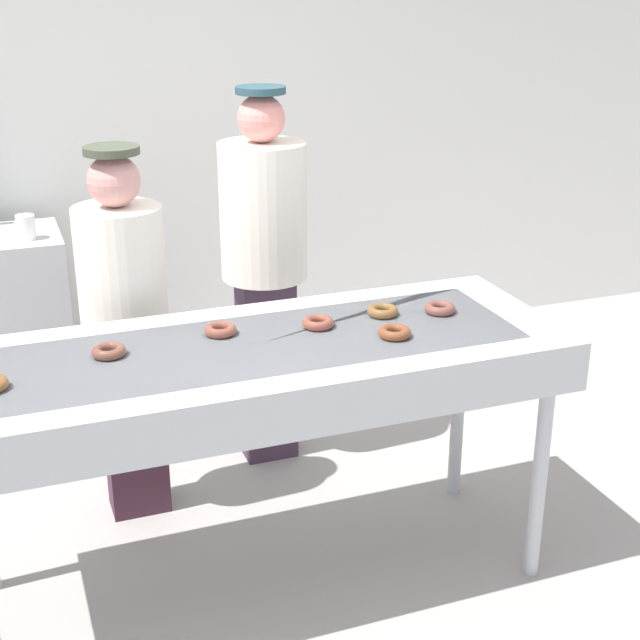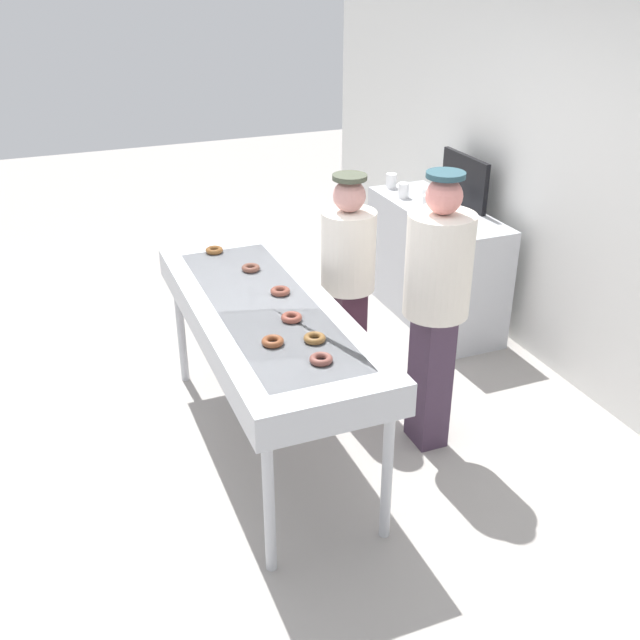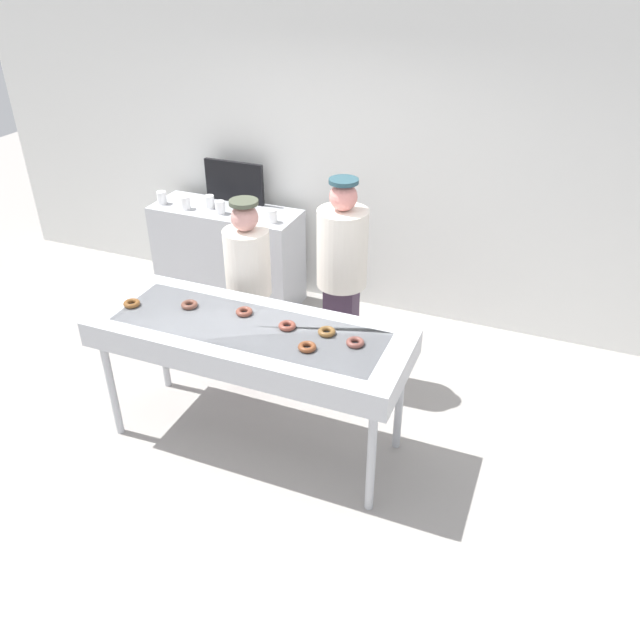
# 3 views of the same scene
# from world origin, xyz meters

# --- Properties ---
(ground_plane) EXTENTS (16.00, 16.00, 0.00)m
(ground_plane) POSITION_xyz_m (0.00, 0.00, 0.00)
(ground_plane) COLOR #9E9993
(back_wall) EXTENTS (8.00, 0.12, 2.96)m
(back_wall) POSITION_xyz_m (0.00, 2.27, 1.48)
(back_wall) COLOR white
(back_wall) RESTS_ON ground
(fryer_conveyor) EXTENTS (2.14, 0.78, 0.97)m
(fryer_conveyor) POSITION_xyz_m (0.00, 0.00, 0.88)
(fryer_conveyor) COLOR #B7BABF
(fryer_conveyor) RESTS_ON ground
(chocolate_donut_0) EXTENTS (0.13, 0.13, 0.03)m
(chocolate_donut_0) POSITION_xyz_m (-0.10, 0.13, 0.99)
(chocolate_donut_0) COLOR brown
(chocolate_donut_0) RESTS_ON fryer_conveyor
(chocolate_donut_1) EXTENTS (0.16, 0.16, 0.03)m
(chocolate_donut_1) POSITION_xyz_m (0.72, 0.05, 0.99)
(chocolate_donut_1) COLOR brown
(chocolate_donut_1) RESTS_ON fryer_conveyor
(chocolate_donut_2) EXTENTS (0.14, 0.14, 0.03)m
(chocolate_donut_2) POSITION_xyz_m (-0.87, -0.06, 0.99)
(chocolate_donut_2) COLOR brown
(chocolate_donut_2) RESTS_ON fryer_conveyor
(chocolate_donut_3) EXTENTS (0.16, 0.16, 0.03)m
(chocolate_donut_3) POSITION_xyz_m (0.46, -0.11, 0.99)
(chocolate_donut_3) COLOR brown
(chocolate_donut_3) RESTS_ON fryer_conveyor
(chocolate_donut_4) EXTENTS (0.16, 0.16, 0.03)m
(chocolate_donut_4) POSITION_xyz_m (-0.50, 0.07, 0.99)
(chocolate_donut_4) COLOR brown
(chocolate_donut_4) RESTS_ON fryer_conveyor
(chocolate_donut_5) EXTENTS (0.14, 0.14, 0.03)m
(chocolate_donut_5) POSITION_xyz_m (0.24, 0.08, 0.99)
(chocolate_donut_5) COLOR brown
(chocolate_donut_5) RESTS_ON fryer_conveyor
(chocolate_donut_6) EXTENTS (0.16, 0.16, 0.03)m
(chocolate_donut_6) POSITION_xyz_m (0.51, 0.10, 0.99)
(chocolate_donut_6) COLOR brown
(chocolate_donut_6) RESTS_ON fryer_conveyor
(worker_baker) EXTENTS (0.35, 0.35, 1.55)m
(worker_baker) POSITION_xyz_m (-0.35, 0.67, 0.88)
(worker_baker) COLOR #3C1F2D
(worker_baker) RESTS_ON ground
(worker_assistant) EXTENTS (0.38, 0.38, 1.71)m
(worker_assistant) POSITION_xyz_m (0.31, 0.93, 1.00)
(worker_assistant) COLOR #3E2C40
(worker_assistant) RESTS_ON ground
(prep_counter) EXTENTS (1.43, 0.53, 0.94)m
(prep_counter) POSITION_xyz_m (-1.21, 1.82, 0.47)
(prep_counter) COLOR #B7BABF
(prep_counter) RESTS_ON ground
(paper_cup_0) EXTENTS (0.09, 0.09, 0.12)m
(paper_cup_0) POSITION_xyz_m (-1.83, 1.72, 1.00)
(paper_cup_0) COLOR white
(paper_cup_0) RESTS_ON prep_counter
(paper_cup_1) EXTENTS (0.09, 0.09, 0.12)m
(paper_cup_1) POSITION_xyz_m (-1.19, 1.71, 1.00)
(paper_cup_1) COLOR white
(paper_cup_1) RESTS_ON prep_counter
(paper_cup_2) EXTENTS (0.09, 0.09, 0.12)m
(paper_cup_2) POSITION_xyz_m (-1.35, 1.80, 1.00)
(paper_cup_2) COLOR white
(paper_cup_2) RESTS_ON prep_counter
(paper_cup_3) EXTENTS (0.09, 0.09, 0.12)m
(paper_cup_3) POSITION_xyz_m (-1.55, 1.69, 1.00)
(paper_cup_3) COLOR white
(paper_cup_3) RESTS_ON prep_counter
(paper_cup_4) EXTENTS (0.09, 0.09, 0.12)m
(paper_cup_4) POSITION_xyz_m (-0.65, 1.70, 1.00)
(paper_cup_4) COLOR white
(paper_cup_4) RESTS_ON prep_counter
(menu_display) EXTENTS (0.61, 0.04, 0.39)m
(menu_display) POSITION_xyz_m (-1.21, 2.04, 1.14)
(menu_display) COLOR black
(menu_display) RESTS_ON prep_counter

